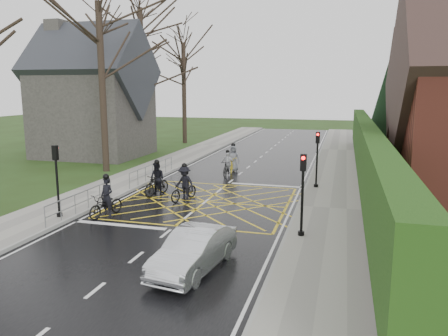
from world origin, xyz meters
The scene contains 22 objects.
ground centered at (0.00, 0.00, 0.00)m, with size 120.00×120.00×0.00m, color #203210.
road centered at (0.00, 0.00, 0.01)m, with size 9.00×80.00×0.01m, color black.
sidewalk_right centered at (6.00, 0.00, 0.07)m, with size 3.00×80.00×0.15m, color gray.
sidewalk_left centered at (-6.00, 0.00, 0.07)m, with size 3.00×80.00×0.15m, color gray.
stone_wall centered at (7.75, 6.00, 0.35)m, with size 0.50×38.00×0.70m, color slate.
hedge centered at (7.75, 6.00, 2.10)m, with size 0.90×38.00×2.80m, color #15380F.
conifer centered at (10.75, 26.00, 4.99)m, with size 4.60×4.60×10.00m.
church centered at (-13.54, 12.00, 4.93)m, with size 8.80×7.80×11.00m.
tree_near centered at (-9.00, 6.00, 7.91)m, with size 9.24×9.24×11.44m.
tree_mid centered at (-10.00, 14.00, 8.63)m, with size 10.08×10.08×12.48m.
tree_far centered at (-9.30, 22.00, 7.19)m, with size 8.40×8.40×10.40m.
railing_south centered at (-4.65, -3.50, 0.78)m, with size 0.05×5.04×1.03m.
railing_north centered at (-4.65, 4.00, 0.79)m, with size 0.05×6.04×1.03m.
traffic_light_ne centered at (5.10, 4.20, 1.66)m, with size 0.24×0.31×3.21m.
traffic_light_se centered at (5.10, -4.20, 1.66)m, with size 0.24×0.31×3.21m.
traffic_light_sw centered at (-5.10, -4.50, 1.66)m, with size 0.24×0.31×3.21m.
cyclist_rear centered at (-3.41, -3.52, 0.62)m, with size 1.13×2.07×1.91m.
cyclist_back centered at (-2.86, 0.63, 0.72)m, with size 1.03×1.97×1.90m.
cyclist_mid centered at (-1.12, 0.05, 0.69)m, with size 1.26×2.06×1.89m.
cyclist_front centered at (-0.62, 6.52, 0.63)m, with size 0.93×1.72×1.71m.
cyclist_lead centered at (-0.64, 8.04, 0.68)m, with size 0.93×2.07×1.95m.
car centered at (2.19, -7.94, 0.64)m, with size 1.35×3.87×1.27m, color silver.
Camera 1 is at (6.47, -19.95, 5.54)m, focal length 35.00 mm.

